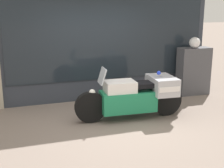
{
  "coord_description": "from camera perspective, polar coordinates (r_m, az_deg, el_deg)",
  "views": [
    {
      "loc": [
        -2.05,
        -5.9,
        2.49
      ],
      "look_at": [
        0.17,
        0.68,
        0.69
      ],
      "focal_mm": 50.0,
      "sensor_mm": 36.0,
      "label": 1
    }
  ],
  "objects": [
    {
      "name": "paramedic_motorcycle",
      "position": [
        6.89,
        4.63,
        -1.94
      ],
      "size": [
        2.45,
        0.84,
        1.18
      ],
      "rotation": [
        0.0,
        0.0,
        3.08
      ],
      "color": "black",
      "rests_on": "ground"
    },
    {
      "name": "shop_building",
      "position": [
        8.06,
        -7.45,
        11.36
      ],
      "size": [
        6.58,
        0.55,
        4.1
      ],
      "color": "#333842",
      "rests_on": "ground"
    },
    {
      "name": "white_helmet",
      "position": [
        8.76,
        14.88,
        7.33
      ],
      "size": [
        0.3,
        0.3,
        0.3
      ],
      "primitive_type": "sphere",
      "color": "white",
      "rests_on": "utility_cabinet"
    },
    {
      "name": "utility_cabinet",
      "position": [
        8.98,
        14.67,
        2.29
      ],
      "size": [
        0.89,
        0.4,
        1.31
      ],
      "primitive_type": "cube",
      "color": "#4C4C51",
      "rests_on": "ground"
    },
    {
      "name": "ground_plane",
      "position": [
        6.72,
        0.48,
        -7.2
      ],
      "size": [
        60.0,
        60.0,
        0.0
      ],
      "primitive_type": "plane",
      "color": "gray"
    },
    {
      "name": "window_display",
      "position": [
        8.55,
        -1.11,
        0.78
      ],
      "size": [
        5.08,
        0.3,
        1.88
      ],
      "color": "slate",
      "rests_on": "ground"
    }
  ]
}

